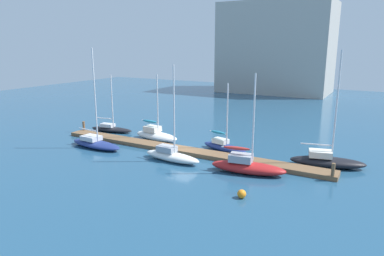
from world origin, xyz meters
name	(u,v)px	position (x,y,z in m)	size (l,w,h in m)	color
ground_plane	(182,152)	(0.00, 0.00, 0.00)	(120.00, 120.00, 0.00)	navy
dock_pier	(182,150)	(0.00, 0.00, 0.19)	(28.67, 1.76, 0.39)	brown
dock_piling_near_end	(84,127)	(-13.93, 0.73, 0.71)	(0.28, 0.28, 1.42)	brown
dock_piling_far_end	(333,172)	(13.93, -0.73, 0.71)	(0.28, 0.28, 1.42)	brown
sailboat_0	(111,128)	(-11.66, 2.87, 0.42)	(5.66, 2.27, 6.82)	black
sailboat_1	(95,143)	(-8.53, -2.96, 0.51)	(6.49, 2.38, 9.94)	navy
sailboat_2	(156,135)	(-4.79, 2.40, 0.61)	(5.68, 2.36, 7.22)	white
sailboat_3	(171,155)	(0.55, -2.78, 0.56)	(5.79, 1.86, 8.64)	white
sailboat_4	(224,146)	(3.40, 2.35, 0.53)	(5.26, 2.53, 6.70)	navy
sailboat_5	(247,166)	(7.58, -2.35, 0.64)	(6.33, 2.75, 8.12)	#B21E1E
sailboat_6	(327,160)	(12.99, 2.45, 0.58)	(6.47, 3.28, 9.84)	black
mooring_buoy_orange	(242,194)	(8.99, -7.08, 0.31)	(0.61, 0.61, 0.61)	orange
harbor_building_distant	(276,48)	(-5.27, 48.59, 9.44)	(23.02, 13.41, 18.88)	#ADA89E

